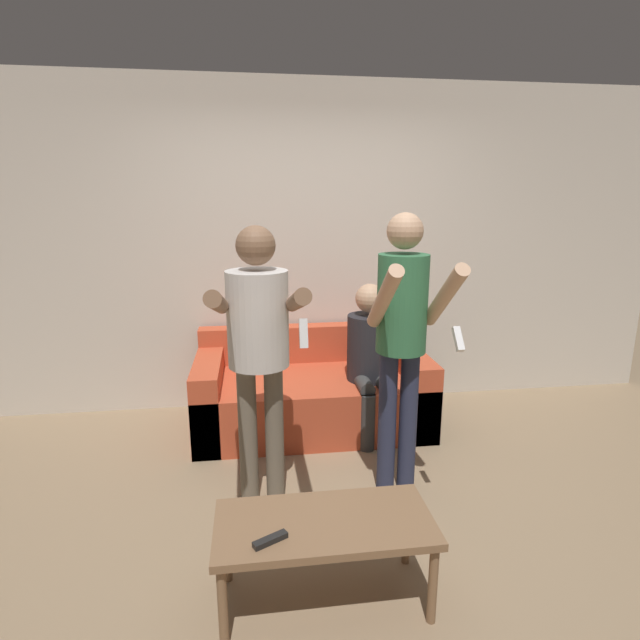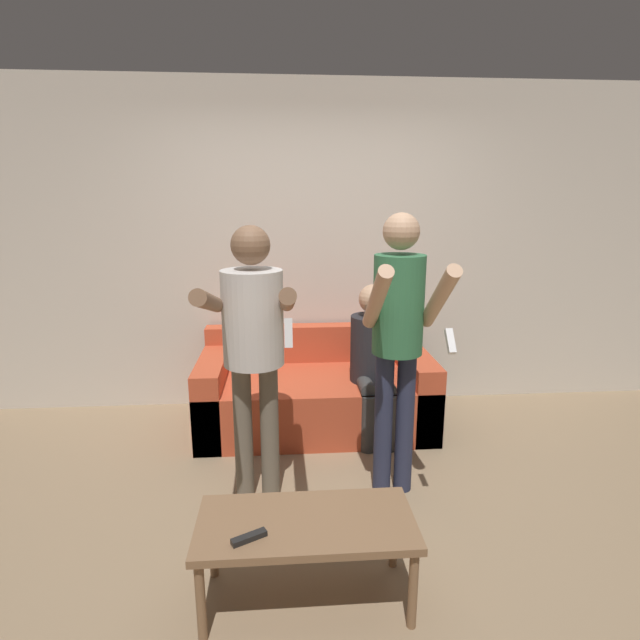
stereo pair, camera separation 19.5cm
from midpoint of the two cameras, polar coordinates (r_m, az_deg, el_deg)
ground_plane at (r=3.06m, az=3.18°, el=-21.61°), size 14.00×14.00×0.00m
wall_back at (r=4.25m, az=0.38°, el=8.08°), size 6.40×0.06×2.70m
couch at (r=4.02m, az=0.86°, el=-8.33°), size 1.78×0.93×0.73m
person_standing_left at (r=2.80m, az=-5.70°, el=-1.57°), size 0.47×0.82×1.63m
person_standing_right at (r=2.91m, az=10.85°, el=-0.97°), size 0.41×0.62×1.69m
person_seated at (r=3.75m, az=7.60°, el=-3.94°), size 0.33×0.54×1.16m
coffee_table at (r=2.36m, az=0.96°, el=-22.83°), size 0.95×0.44×0.41m
remote_on_table at (r=2.23m, az=-5.42°, el=-23.55°), size 0.15×0.10×0.02m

